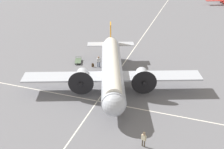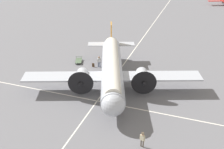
# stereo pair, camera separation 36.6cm
# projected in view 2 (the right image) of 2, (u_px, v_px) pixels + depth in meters

# --- Properties ---
(ground_plane) EXTENTS (300.00, 300.00, 0.00)m
(ground_plane) POSITION_uv_depth(u_px,v_px,m) (112.00, 86.00, 37.94)
(ground_plane) COLOR slate
(apron_line_eastwest) EXTENTS (120.00, 0.16, 0.01)m
(apron_line_eastwest) POSITION_uv_depth(u_px,v_px,m) (101.00, 102.00, 34.52)
(apron_line_eastwest) COLOR silver
(apron_line_eastwest) RESTS_ON ground_plane
(apron_line_northsouth) EXTENTS (0.16, 120.00, 0.01)m
(apron_line_northsouth) POSITION_uv_depth(u_px,v_px,m) (108.00, 85.00, 38.09)
(apron_line_northsouth) COLOR silver
(apron_line_northsouth) RESTS_ON ground_plane
(airliner_main) EXTENTS (22.28, 18.90, 6.05)m
(airliner_main) POSITION_uv_depth(u_px,v_px,m) (112.00, 70.00, 36.33)
(airliner_main) COLOR #ADB2BC
(airliner_main) RESTS_ON ground_plane
(crew_foreground) EXTENTS (0.55, 0.36, 1.70)m
(crew_foreground) POSITION_uv_depth(u_px,v_px,m) (142.00, 138.00, 26.97)
(crew_foreground) COLOR #473D2D
(crew_foreground) RESTS_ON ground_plane
(passenger_boarding) EXTENTS (0.55, 0.35, 1.75)m
(passenger_boarding) POSITION_uv_depth(u_px,v_px,m) (99.00, 61.00, 42.66)
(passenger_boarding) COLOR navy
(passenger_boarding) RESTS_ON ground_plane
(suitcase_near_door) EXTENTS (0.37, 0.12, 0.61)m
(suitcase_near_door) POSITION_uv_depth(u_px,v_px,m) (93.00, 65.00, 43.03)
(suitcase_near_door) COLOR #47331E
(suitcase_near_door) RESTS_ON ground_plane
(baggage_cart) EXTENTS (1.63, 2.26, 0.56)m
(baggage_cart) POSITION_uv_depth(u_px,v_px,m) (79.00, 61.00, 44.53)
(baggage_cart) COLOR #4C6047
(baggage_cart) RESTS_ON ground_plane
(traffic_cone) EXTENTS (0.38, 0.38, 0.50)m
(traffic_cone) POSITION_uv_depth(u_px,v_px,m) (118.00, 112.00, 32.25)
(traffic_cone) COLOR orange
(traffic_cone) RESTS_ON ground_plane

